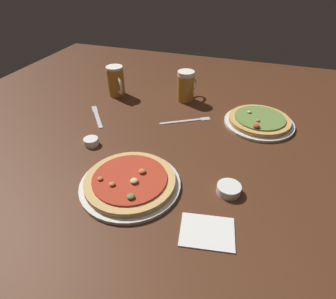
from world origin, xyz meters
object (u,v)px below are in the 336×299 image
fork_left (186,120)px  knife_right (97,116)px  napkin_folded (207,231)px  pizza_plate_far (259,121)px  beer_mug_dark (116,81)px  ramekin_sauce (91,142)px  beer_mug_amber (186,86)px  ramekin_butter (229,189)px  pizza_plate_near (130,182)px

fork_left → knife_right: bearing=-167.3°
napkin_folded → pizza_plate_far: bearing=81.7°
beer_mug_dark → knife_right: bearing=-86.0°
ramekin_sauce → knife_right: ramekin_sauce is taller
beer_mug_amber → ramekin_butter: (0.31, -0.61, -0.06)m
pizza_plate_near → pizza_plate_far: 0.67m
ramekin_sauce → napkin_folded: (0.53, -0.27, -0.01)m
beer_mug_amber → pizza_plate_far: bearing=-19.7°
pizza_plate_near → napkin_folded: (0.28, -0.10, -0.01)m
ramekin_sauce → knife_right: bearing=114.7°
fork_left → beer_mug_amber: bearing=106.7°
beer_mug_dark → napkin_folded: size_ratio=1.02×
fork_left → knife_right: same height
beer_mug_amber → ramekin_butter: 0.69m
beer_mug_dark → ramekin_butter: beer_mug_dark is taller
beer_mug_dark → ramekin_sauce: size_ratio=2.63×
ramekin_butter → knife_right: bearing=155.1°
beer_mug_amber → fork_left: beer_mug_amber is taller
pizza_plate_near → beer_mug_dark: (-0.36, 0.63, 0.06)m
pizza_plate_near → fork_left: 0.48m
ramekin_butter → napkin_folded: ramekin_butter is taller
pizza_plate_near → pizza_plate_far: size_ratio=1.09×
pizza_plate_near → napkin_folded: bearing=-20.2°
pizza_plate_far → beer_mug_dark: size_ratio=2.00×
ramekin_sauce → ramekin_butter: (0.56, -0.10, 0.00)m
ramekin_sauce → fork_left: ramekin_sauce is taller
ramekin_sauce → ramekin_butter: same height
beer_mug_amber → napkin_folded: 0.84m
pizza_plate_near → beer_mug_amber: (0.00, 0.68, 0.06)m
napkin_folded → knife_right: size_ratio=0.82×
pizza_plate_far → fork_left: size_ratio=1.44×
ramekin_sauce → fork_left: bearing=43.9°
pizza_plate_far → beer_mug_amber: size_ratio=2.00×
pizza_plate_far → beer_mug_dark: 0.75m
ramekin_sauce → fork_left: size_ratio=0.27×
pizza_plate_near → napkin_folded: size_ratio=2.21×
ramekin_sauce → napkin_folded: bearing=-27.3°
pizza_plate_near → ramekin_sauce: 0.30m
ramekin_sauce → fork_left: (0.31, 0.30, -0.01)m
pizza_plate_near → fork_left: pizza_plate_near is taller
beer_mug_amber → ramekin_sauce: bearing=-116.0°
beer_mug_dark → knife_right: beer_mug_dark is taller
beer_mug_dark → ramekin_butter: bearing=-39.2°
beer_mug_dark → napkin_folded: 0.98m
napkin_folded → fork_left: (-0.22, 0.58, -0.00)m
beer_mug_amber → beer_mug_dark: bearing=-170.9°
pizza_plate_far → beer_mug_amber: (-0.38, 0.14, 0.06)m
beer_mug_amber → napkin_folded: beer_mug_amber is taller
fork_left → pizza_plate_near: bearing=-97.7°
napkin_folded → beer_mug_dark: bearing=131.5°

